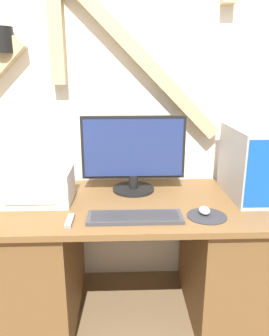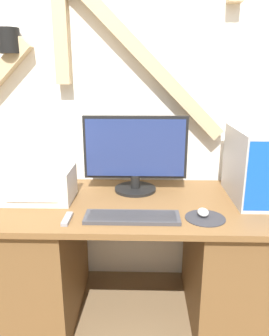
{
  "view_description": "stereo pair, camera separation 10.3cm",
  "coord_description": "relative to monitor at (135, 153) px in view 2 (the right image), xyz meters",
  "views": [
    {
      "loc": [
        -0.05,
        -1.27,
        1.39
      ],
      "look_at": [
        0.01,
        0.37,
        0.9
      ],
      "focal_mm": 35.0,
      "sensor_mm": 36.0,
      "label": 1
    },
    {
      "loc": [
        0.05,
        -1.27,
        1.39
      ],
      "look_at": [
        0.01,
        0.37,
        0.9
      ],
      "focal_mm": 35.0,
      "sensor_mm": 36.0,
      "label": 2
    }
  ],
  "objects": [
    {
      "name": "desk",
      "position": [
        -0.01,
        -0.18,
        -0.57
      ],
      "size": [
        1.52,
        0.74,
        0.71
      ],
      "color": "brown",
      "rests_on": "ground_plane"
    },
    {
      "name": "wall_back",
      "position": [
        -0.01,
        0.24,
        0.42
      ],
      "size": [
        6.4,
        0.18,
        2.85
      ],
      "color": "white",
      "rests_on": "ground_plane"
    },
    {
      "name": "printer",
      "position": [
        -0.52,
        -0.16,
        -0.14
      ],
      "size": [
        0.37,
        0.25,
        0.18
      ],
      "color": "beige",
      "rests_on": "desk"
    },
    {
      "name": "remote_control",
      "position": [
        -0.31,
        -0.42,
        -0.22
      ],
      "size": [
        0.03,
        0.13,
        0.02
      ],
      "color": "gray",
      "rests_on": "desk"
    },
    {
      "name": "mousepad",
      "position": [
        0.34,
        -0.38,
        -0.23
      ],
      "size": [
        0.19,
        0.19,
        0.0
      ],
      "color": "#2D2D33",
      "rests_on": "desk"
    },
    {
      "name": "monitor",
      "position": [
        0.0,
        0.0,
        0.0
      ],
      "size": [
        0.59,
        0.24,
        0.44
      ],
      "color": "black",
      "rests_on": "desk"
    },
    {
      "name": "keyboard",
      "position": [
        -0.0,
        -0.39,
        -0.22
      ],
      "size": [
        0.45,
        0.14,
        0.02
      ],
      "color": "#3D3D42",
      "rests_on": "desk"
    },
    {
      "name": "mouse",
      "position": [
        0.34,
        -0.35,
        -0.21
      ],
      "size": [
        0.05,
        0.07,
        0.03
      ],
      "color": "silver",
      "rests_on": "mousepad"
    },
    {
      "name": "computer_tower",
      "position": [
        0.61,
        -0.11,
        -0.04
      ],
      "size": [
        0.17,
        0.44,
        0.38
      ],
      "color": "#B2B2B7",
      "rests_on": "desk"
    }
  ]
}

